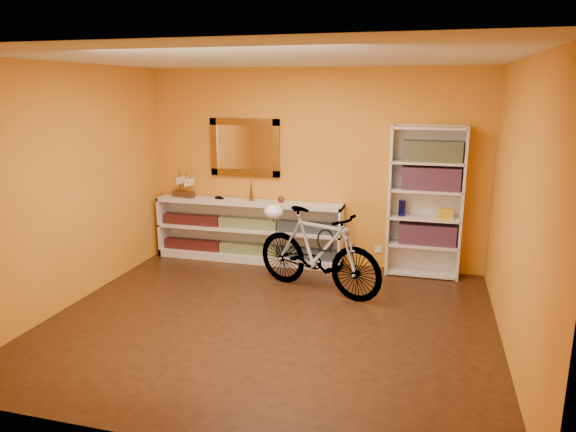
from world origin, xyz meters
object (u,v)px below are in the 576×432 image
(console_unit, at_px, (249,231))
(bookcase, at_px, (425,202))
(helmet, at_px, (273,212))
(bicycle, at_px, (318,251))

(console_unit, xyz_separation_m, bookcase, (2.33, 0.03, 0.52))
(console_unit, distance_m, helmet, 0.97)
(bicycle, distance_m, helmet, 0.75)
(bicycle, bearing_deg, helmet, 90.00)
(console_unit, height_order, bookcase, bookcase)
(bicycle, bearing_deg, bookcase, -30.89)
(bookcase, xyz_separation_m, helmet, (-1.77, -0.68, -0.07))
(bicycle, xyz_separation_m, helmet, (-0.60, 0.23, 0.38))
(console_unit, relative_size, helmet, 11.03)
(bookcase, relative_size, bicycle, 1.12)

